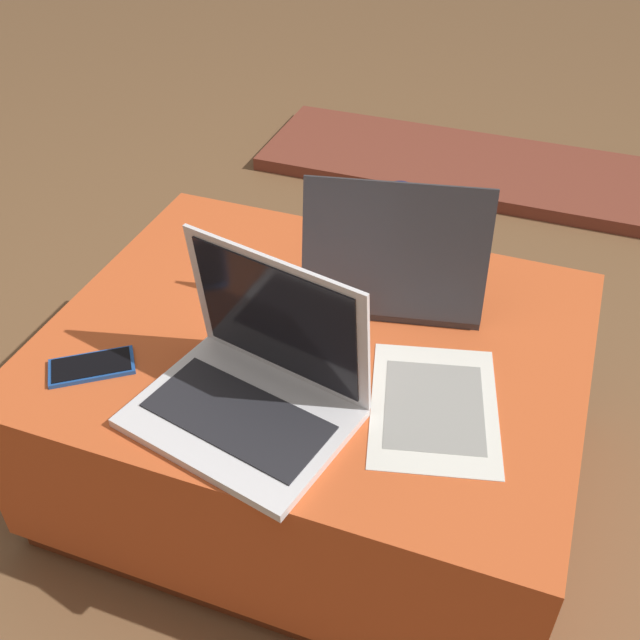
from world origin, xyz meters
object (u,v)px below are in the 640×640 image
object	(u,v)px
laptop_far	(394,270)
paper_sheet	(434,406)
cell_phone	(92,366)
laptop_near	(253,383)
backpack	(395,278)

from	to	relation	value
laptop_far	paper_sheet	size ratio (longest dim) A/B	1.14
laptop_far	cell_phone	bearing A→B (deg)	30.67
laptop_near	paper_sheet	xyz separation A→B (m)	(0.28, 0.10, -0.05)
laptop_near	laptop_far	world-z (taller)	laptop_far
cell_phone	paper_sheet	size ratio (longest dim) A/B	0.48
laptop_near	cell_phone	distance (m)	0.31
paper_sheet	laptop_far	bearing A→B (deg)	104.51
laptop_far	paper_sheet	bearing A→B (deg)	106.75
laptop_near	laptop_far	bearing A→B (deg)	84.61
laptop_near	cell_phone	bearing A→B (deg)	-164.60
laptop_near	cell_phone	world-z (taller)	laptop_near
laptop_near	laptop_far	size ratio (longest dim) A/B	1.01
laptop_near	backpack	distance (m)	0.75
cell_phone	backpack	world-z (taller)	backpack
laptop_near	paper_sheet	size ratio (longest dim) A/B	1.15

